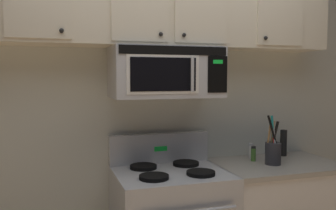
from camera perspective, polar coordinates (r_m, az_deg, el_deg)
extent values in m
cube|color=silver|center=(2.83, -1.85, 0.44)|extent=(5.20, 0.10, 2.70)
cube|color=#B7BABF|center=(2.79, -1.35, -6.65)|extent=(0.76, 0.07, 0.22)
cube|color=#19D83F|center=(2.76, -1.14, -6.79)|extent=(0.10, 0.00, 0.04)
cylinder|color=black|center=(2.37, -2.18, -11.08)|extent=(0.19, 0.19, 0.02)
cylinder|color=black|center=(2.47, 5.10, -10.44)|extent=(0.19, 0.19, 0.02)
cylinder|color=black|center=(2.63, -3.83, -9.51)|extent=(0.19, 0.19, 0.02)
cylinder|color=black|center=(2.73, 2.79, -9.03)|extent=(0.19, 0.19, 0.02)
cube|color=#B7BABF|center=(2.59, -0.37, 5.07)|extent=(0.76, 0.39, 0.35)
cube|color=black|center=(2.40, 1.05, 8.46)|extent=(0.73, 0.01, 0.06)
cube|color=white|center=(2.37, -0.68, 4.76)|extent=(0.49, 0.01, 0.25)
cube|color=black|center=(2.37, -0.67, 4.76)|extent=(0.44, 0.01, 0.22)
cube|color=black|center=(2.51, 7.68, 4.71)|extent=(0.14, 0.01, 0.25)
cube|color=#19D83F|center=(2.51, 7.75, 6.65)|extent=(0.07, 0.00, 0.03)
cylinder|color=#B7BABF|center=(2.41, 3.81, 4.75)|extent=(0.02, 0.02, 0.23)
cube|color=beige|center=(2.66, -0.58, 14.81)|extent=(2.50, 0.33, 0.55)
sphere|color=black|center=(2.33, -16.16, 11.01)|extent=(0.03, 0.03, 0.03)
cube|color=beige|center=(2.44, -4.25, 15.73)|extent=(0.38, 0.01, 0.51)
sphere|color=black|center=(2.43, -1.10, 10.90)|extent=(0.03, 0.03, 0.03)
cube|color=beige|center=(2.57, 5.23, 15.15)|extent=(0.38, 0.01, 0.51)
sphere|color=black|center=(2.48, 2.51, 10.77)|extent=(0.03, 0.03, 0.03)
cube|color=beige|center=(2.86, 17.08, 13.86)|extent=(0.38, 0.01, 0.51)
sphere|color=black|center=(2.75, 14.90, 9.99)|extent=(0.03, 0.03, 0.03)
cube|color=#9E998E|center=(2.93, 16.44, -8.86)|extent=(0.93, 0.65, 0.03)
cylinder|color=#2D2D33|center=(2.84, 15.94, -7.25)|extent=(0.12, 0.12, 0.16)
cylinder|color=teal|center=(2.81, 15.99, -4.36)|extent=(0.05, 0.03, 0.28)
cylinder|color=black|center=(2.83, 16.13, -4.73)|extent=(0.03, 0.09, 0.24)
cylinder|color=silver|center=(2.81, 16.11, -4.37)|extent=(0.02, 0.06, 0.28)
cylinder|color=tan|center=(2.84, 15.84, -4.71)|extent=(0.04, 0.02, 0.23)
cylinder|color=red|center=(2.82, 16.05, -4.51)|extent=(0.03, 0.06, 0.26)
cylinder|color=black|center=(2.80, 16.01, -4.38)|extent=(0.10, 0.04, 0.28)
cylinder|color=#A87A47|center=(2.81, 15.38, -4.43)|extent=(0.05, 0.02, 0.27)
cylinder|color=white|center=(3.01, 12.75, -7.08)|extent=(0.04, 0.04, 0.10)
cylinder|color=#B7BABF|center=(3.00, 12.77, -5.96)|extent=(0.04, 0.04, 0.02)
cylinder|color=black|center=(3.16, 17.44, -5.61)|extent=(0.05, 0.05, 0.21)
cylinder|color=#4C7F33|center=(2.92, 13.07, -7.50)|extent=(0.04, 0.04, 0.10)
cylinder|color=black|center=(2.91, 13.09, -6.40)|extent=(0.04, 0.04, 0.02)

